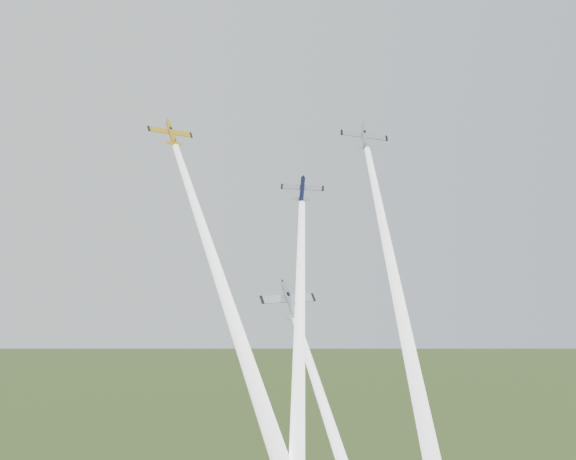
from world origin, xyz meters
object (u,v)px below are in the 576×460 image
at_px(plane_yellow, 171,133).
at_px(plane_navy, 302,189).
at_px(plane_silver_right, 365,137).
at_px(plane_silver_low, 290,301).

relative_size(plane_yellow, plane_navy, 1.10).
xyz_separation_m(plane_navy, plane_silver_right, (12.12, 4.54, 9.69)).
distance_m(plane_navy, plane_silver_low, 19.44).
bearing_deg(plane_silver_low, plane_yellow, 124.49).
bearing_deg(plane_navy, plane_yellow, 176.22).
height_order(plane_navy, plane_silver_right, plane_silver_right).
bearing_deg(plane_silver_right, plane_silver_low, -130.49).
height_order(plane_yellow, plane_navy, plane_yellow).
bearing_deg(plane_silver_right, plane_yellow, -174.72).
bearing_deg(plane_yellow, plane_silver_low, -61.29).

